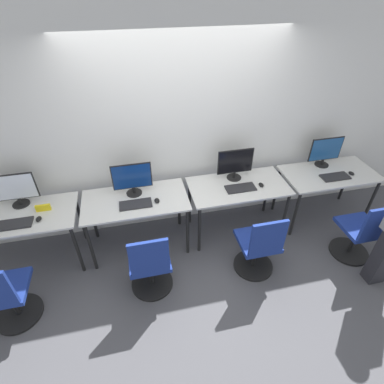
{
  "coord_description": "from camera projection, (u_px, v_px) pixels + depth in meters",
  "views": [
    {
      "loc": [
        -0.61,
        -2.54,
        2.98
      ],
      "look_at": [
        0.0,
        0.13,
        0.91
      ],
      "focal_mm": 28.0,
      "sensor_mm": 36.0,
      "label": 1
    }
  ],
  "objects": [
    {
      "name": "ground_plane",
      "position": [
        194.0,
        254.0,
        3.88
      ],
      "size": [
        20.0,
        20.0,
        0.0
      ],
      "primitive_type": "plane",
      "color": "#4C4C51"
    },
    {
      "name": "wall_back",
      "position": [
        180.0,
        129.0,
        3.65
      ],
      "size": [
        12.0,
        0.05,
        2.8
      ],
      "color": "silver",
      "rests_on": "ground_plane"
    },
    {
      "name": "desk_far_left",
      "position": [
        20.0,
        221.0,
        3.38
      ],
      "size": [
        1.25,
        0.66,
        0.76
      ],
      "color": "silver",
      "rests_on": "ground_plane"
    },
    {
      "name": "monitor_far_left",
      "position": [
        15.0,
        189.0,
        3.37
      ],
      "size": [
        0.47,
        0.19,
        0.41
      ],
      "color": "black",
      "rests_on": "desk_far_left"
    },
    {
      "name": "keyboard_far_left",
      "position": [
        14.0,
        224.0,
        3.21
      ],
      "size": [
        0.38,
        0.17,
        0.02
      ],
      "color": "#262628",
      "rests_on": "desk_far_left"
    },
    {
      "name": "mouse_far_left",
      "position": [
        39.0,
        219.0,
        3.27
      ],
      "size": [
        0.06,
        0.09,
        0.03
      ],
      "color": "black",
      "rests_on": "desk_far_left"
    },
    {
      "name": "office_chair_far_left",
      "position": [
        6.0,
        298.0,
        2.94
      ],
      "size": [
        0.48,
        0.48,
        0.91
      ],
      "color": "black",
      "rests_on": "ground_plane"
    },
    {
      "name": "desk_left",
      "position": [
        136.0,
        205.0,
        3.62
      ],
      "size": [
        1.25,
        0.66,
        0.76
      ],
      "color": "silver",
      "rests_on": "ground_plane"
    },
    {
      "name": "monitor_left",
      "position": [
        132.0,
        179.0,
        3.54
      ],
      "size": [
        0.47,
        0.19,
        0.41
      ],
      "color": "black",
      "rests_on": "desk_left"
    },
    {
      "name": "keyboard_left",
      "position": [
        136.0,
        204.0,
        3.48
      ],
      "size": [
        0.38,
        0.17,
        0.02
      ],
      "color": "#262628",
      "rests_on": "desk_left"
    },
    {
      "name": "mouse_left",
      "position": [
        157.0,
        201.0,
        3.53
      ],
      "size": [
        0.06,
        0.09,
        0.03
      ],
      "color": "black",
      "rests_on": "desk_left"
    },
    {
      "name": "office_chair_left",
      "position": [
        150.0,
        267.0,
        3.24
      ],
      "size": [
        0.48,
        0.48,
        0.91
      ],
      "color": "black",
      "rests_on": "ground_plane"
    },
    {
      "name": "desk_right",
      "position": [
        238.0,
        191.0,
        3.85
      ],
      "size": [
        1.25,
        0.66,
        0.76
      ],
      "color": "silver",
      "rests_on": "ground_plane"
    },
    {
      "name": "monitor_right",
      "position": [
        235.0,
        164.0,
        3.8
      ],
      "size": [
        0.47,
        0.19,
        0.41
      ],
      "color": "black",
      "rests_on": "desk_right"
    },
    {
      "name": "keyboard_right",
      "position": [
        241.0,
        188.0,
        3.74
      ],
      "size": [
        0.38,
        0.17,
        0.02
      ],
      "color": "#262628",
      "rests_on": "desk_right"
    },
    {
      "name": "mouse_right",
      "position": [
        261.0,
        185.0,
        3.78
      ],
      "size": [
        0.06,
        0.09,
        0.03
      ],
      "color": "black",
      "rests_on": "desk_right"
    },
    {
      "name": "office_chair_right",
      "position": [
        259.0,
        248.0,
        3.45
      ],
      "size": [
        0.48,
        0.48,
        0.91
      ],
      "color": "black",
      "rests_on": "ground_plane"
    },
    {
      "name": "desk_far_right",
      "position": [
        328.0,
        178.0,
        4.08
      ],
      "size": [
        1.25,
        0.66,
        0.76
      ],
      "color": "silver",
      "rests_on": "ground_plane"
    },
    {
      "name": "monitor_far_right",
      "position": [
        325.0,
        151.0,
        4.06
      ],
      "size": [
        0.47,
        0.19,
        0.41
      ],
      "color": "black",
      "rests_on": "desk_far_right"
    },
    {
      "name": "keyboard_far_right",
      "position": [
        335.0,
        177.0,
        3.94
      ],
      "size": [
        0.38,
        0.17,
        0.02
      ],
      "color": "#262628",
      "rests_on": "desk_far_right"
    },
    {
      "name": "mouse_far_right",
      "position": [
        351.0,
        173.0,
        3.99
      ],
      "size": [
        0.06,
        0.09,
        0.03
      ],
      "color": "black",
      "rests_on": "desk_far_right"
    },
    {
      "name": "office_chair_far_right",
      "position": [
        361.0,
        234.0,
        3.64
      ],
      "size": [
        0.48,
        0.48,
        0.91
      ],
      "color": "black",
      "rests_on": "ground_plane"
    },
    {
      "name": "placard_far_left",
      "position": [
        43.0,
        208.0,
        3.38
      ],
      "size": [
        0.16,
        0.03,
        0.08
      ],
      "color": "yellow",
      "rests_on": "desk_far_left"
    }
  ]
}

